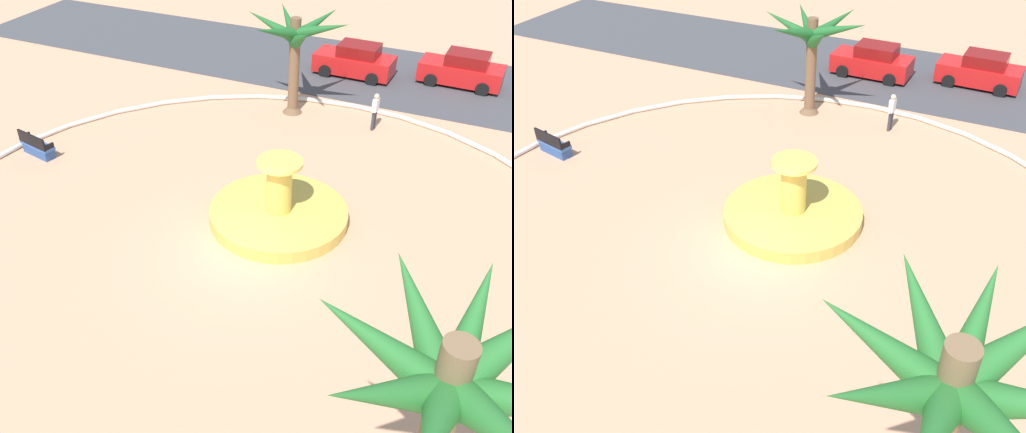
# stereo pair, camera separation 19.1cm
# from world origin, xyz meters

# --- Properties ---
(ground_plane) EXTENTS (80.00, 80.00, 0.00)m
(ground_plane) POSITION_xyz_m (0.00, 0.00, 0.00)
(ground_plane) COLOR tan
(plaza_curb) EXTENTS (23.32, 23.32, 0.20)m
(plaza_curb) POSITION_xyz_m (0.00, 0.00, 0.10)
(plaza_curb) COLOR silver
(plaza_curb) RESTS_ON ground
(street_asphalt) EXTENTS (48.00, 8.00, 0.03)m
(street_asphalt) POSITION_xyz_m (0.00, 16.06, 0.01)
(street_asphalt) COLOR #424247
(street_asphalt) RESTS_ON ground
(fountain) EXTENTS (4.68, 4.68, 2.33)m
(fountain) POSITION_xyz_m (0.27, 1.99, 0.33)
(fountain) COLOR gold
(fountain) RESTS_ON ground
(palm_tree_near_fountain) EXTENTS (3.52, 3.49, 7.26)m
(palm_tree_near_fountain) POSITION_xyz_m (6.54, -8.10, 5.67)
(palm_tree_near_fountain) COLOR brown
(palm_tree_near_fountain) RESTS_ON ground
(palm_tree_by_curb) EXTENTS (4.69, 4.43, 4.55)m
(palm_tree_by_curb) POSITION_xyz_m (-2.42, 9.95, 3.34)
(palm_tree_by_curb) COLOR brown
(palm_tree_by_curb) RESTS_ON ground
(bench_north) EXTENTS (1.67, 0.80, 1.00)m
(bench_north) POSITION_xyz_m (-10.21, 2.00, 0.35)
(bench_north) COLOR #335BA8
(bench_north) RESTS_ON ground
(person_cyclist_photo) EXTENTS (0.24, 0.53, 1.65)m
(person_cyclist_photo) POSITION_xyz_m (1.36, 9.86, 0.92)
(person_cyclist_photo) COLOR #33333D
(person_cyclist_photo) RESTS_ON ground
(parked_car_leftmost) EXTENTS (4.03, 1.97, 1.67)m
(parked_car_leftmost) POSITION_xyz_m (-1.19, 15.32, 0.78)
(parked_car_leftmost) COLOR red
(parked_car_leftmost) RESTS_ON ground
(parked_car_second) EXTENTS (4.05, 2.02, 1.67)m
(parked_car_second) POSITION_xyz_m (3.98, 16.37, 0.78)
(parked_car_second) COLOR red
(parked_car_second) RESTS_ON ground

